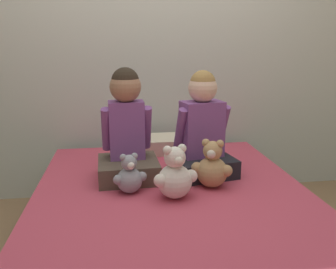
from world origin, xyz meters
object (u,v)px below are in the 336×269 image
teddy_bear_held_by_right_child (212,167)px  teddy_bear_between_children (175,176)px  child_on_left (127,132)px  child_on_right (203,131)px  pillow_at_headboard (157,144)px  bed (175,236)px  teddy_bear_held_by_left_child (129,176)px

teddy_bear_held_by_right_child → teddy_bear_between_children: size_ratio=0.96×
child_on_left → child_on_right: (0.46, -0.00, -0.01)m
child_on_right → teddy_bear_held_by_right_child: bearing=-100.0°
teddy_bear_held_by_right_child → teddy_bear_between_children: teddy_bear_between_children is taller
child_on_left → child_on_right: 0.46m
teddy_bear_held_by_right_child → pillow_at_headboard: (-0.23, 0.72, -0.06)m
bed → teddy_bear_held_by_right_child: 0.43m
child_on_left → teddy_bear_between_children: child_on_left is taller
bed → teddy_bear_held_by_left_child: size_ratio=9.07×
bed → teddy_bear_held_by_left_child: bearing=154.6°
pillow_at_headboard → teddy_bear_held_by_right_child: bearing=-72.1°
bed → teddy_bear_held_by_right_child: bearing=29.0°
pillow_at_headboard → bed: bearing=-90.0°
child_on_right → pillow_at_headboard: child_on_right is taller
bed → teddy_bear_held_by_right_child: size_ratio=7.26×
bed → child_on_left: 0.66m
bed → child_on_left: bearing=123.9°
teddy_bear_between_children → pillow_at_headboard: 0.84m
child_on_left → teddy_bear_held_by_left_child: bearing=-91.9°
child_on_left → teddy_bear_between_children: 0.44m
child_on_right → pillow_at_headboard: size_ratio=1.45×
bed → teddy_bear_held_by_left_child: (-0.23, 0.11, 0.32)m
bed → teddy_bear_between_children: 0.34m
child_on_left → teddy_bear_held_by_right_child: child_on_left is taller
pillow_at_headboard → teddy_bear_held_by_left_child: bearing=-107.7°
teddy_bear_between_children → pillow_at_headboard: bearing=76.2°
teddy_bear_held_by_right_child → child_on_left: bearing=178.4°
pillow_at_headboard → teddy_bear_between_children: bearing=-90.0°
child_on_right → teddy_bear_between_children: 0.44m
bed → child_on_right: child_on_right is taller
teddy_bear_held_by_left_child → teddy_bear_between_children: (0.23, -0.10, 0.03)m
teddy_bear_held_by_left_child → teddy_bear_held_by_right_child: size_ratio=0.80×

